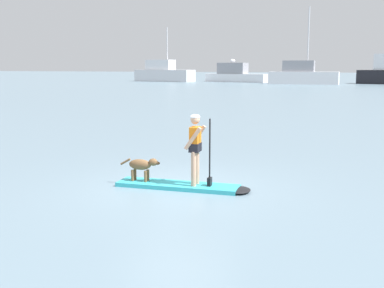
# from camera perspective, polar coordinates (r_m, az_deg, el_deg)

# --- Properties ---
(ground_plane) EXTENTS (400.00, 400.00, 0.00)m
(ground_plane) POSITION_cam_1_polar(r_m,az_deg,el_deg) (11.70, -1.67, -5.09)
(ground_plane) COLOR slate
(paddleboard) EXTENTS (3.24, 0.86, 0.10)m
(paddleboard) POSITION_cam_1_polar(r_m,az_deg,el_deg) (11.62, -0.62, -4.93)
(paddleboard) COLOR #33B2BF
(paddleboard) RESTS_ON ground_plane
(person_paddler) EXTENTS (0.62, 0.49, 1.66)m
(person_paddler) POSITION_cam_1_polar(r_m,az_deg,el_deg) (11.35, 0.45, -0.06)
(person_paddler) COLOR tan
(person_paddler) RESTS_ON paddleboard
(dog) EXTENTS (1.03, 0.25, 0.57)m
(dog) POSITION_cam_1_polar(r_m,az_deg,el_deg) (11.91, -5.84, -2.49)
(dog) COLOR brown
(dog) RESTS_ON paddleboard
(moored_boat_far_port) EXTENTS (11.16, 4.90, 9.59)m
(moored_boat_far_port) POSITION_cam_1_polar(r_m,az_deg,el_deg) (90.12, -3.30, 8.23)
(moored_boat_far_port) COLOR silver
(moored_boat_far_port) RESTS_ON ground_plane
(moored_boat_port) EXTENTS (11.83, 5.51, 4.00)m
(moored_boat_port) POSITION_cam_1_polar(r_m,az_deg,el_deg) (87.47, 5.10, 8.02)
(moored_boat_port) COLOR white
(moored_boat_port) RESTS_ON ground_plane
(moored_boat_far_starboard) EXTENTS (10.55, 2.70, 11.65)m
(moored_boat_far_starboard) POSITION_cam_1_polar(r_m,az_deg,el_deg) (78.05, 12.72, 7.83)
(moored_boat_far_starboard) COLOR white
(moored_boat_far_starboard) RESTS_ON ground_plane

